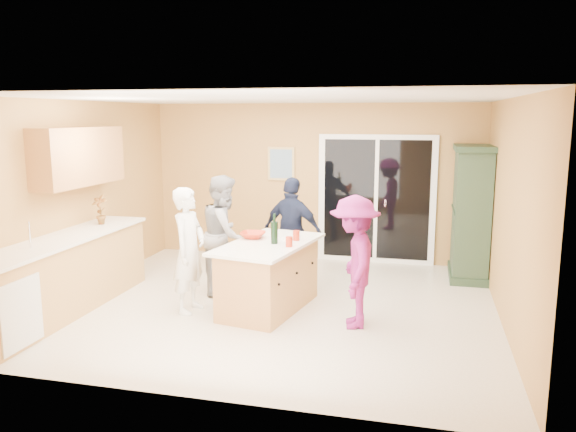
% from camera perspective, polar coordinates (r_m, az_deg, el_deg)
% --- Properties ---
extents(floor, '(5.50, 5.50, 0.00)m').
position_cam_1_polar(floor, '(7.30, -1.35, -9.01)').
color(floor, beige).
rests_on(floor, ground).
extents(ceiling, '(5.50, 5.00, 0.10)m').
position_cam_1_polar(ceiling, '(6.90, -1.44, 11.85)').
color(ceiling, silver).
rests_on(ceiling, wall_back).
extents(wall_back, '(5.50, 0.10, 2.60)m').
position_cam_1_polar(wall_back, '(9.39, 2.60, 3.45)').
color(wall_back, tan).
rests_on(wall_back, ground).
extents(wall_front, '(5.50, 0.10, 2.60)m').
position_cam_1_polar(wall_front, '(4.66, -9.46, -3.58)').
color(wall_front, tan).
rests_on(wall_front, ground).
extents(wall_left, '(0.10, 5.00, 2.60)m').
position_cam_1_polar(wall_left, '(8.14, -20.45, 1.78)').
color(wall_left, tan).
rests_on(wall_left, ground).
extents(wall_right, '(0.10, 5.00, 2.60)m').
position_cam_1_polar(wall_right, '(6.81, 21.56, 0.18)').
color(wall_right, tan).
rests_on(wall_right, ground).
extents(left_cabinet_run, '(0.65, 3.05, 1.24)m').
position_cam_1_polar(left_cabinet_run, '(7.29, -22.68, -6.02)').
color(left_cabinet_run, '#BC8A49').
rests_on(left_cabinet_run, floor).
extents(upper_cabinets, '(0.35, 1.60, 0.75)m').
position_cam_1_polar(upper_cabinets, '(7.82, -20.46, 5.70)').
color(upper_cabinets, '#BC8A49').
rests_on(upper_cabinets, wall_left).
extents(sliding_door, '(1.90, 0.07, 2.10)m').
position_cam_1_polar(sliding_door, '(9.25, 8.94, 1.66)').
color(sliding_door, white).
rests_on(sliding_door, floor).
extents(framed_picture, '(0.46, 0.04, 0.56)m').
position_cam_1_polar(framed_picture, '(9.46, -0.70, 5.33)').
color(framed_picture, tan).
rests_on(framed_picture, wall_back).
extents(kitchen_island, '(1.16, 1.76, 0.85)m').
position_cam_1_polar(kitchen_island, '(7.03, -1.97, -6.32)').
color(kitchen_island, '#BC8A49').
rests_on(kitchen_island, floor).
extents(green_hutch, '(0.57, 1.08, 1.97)m').
position_cam_1_polar(green_hutch, '(8.70, 18.09, 0.16)').
color(green_hutch, '#233926').
rests_on(green_hutch, floor).
extents(woman_white, '(0.42, 0.59, 1.55)m').
position_cam_1_polar(woman_white, '(6.98, -10.00, -3.44)').
color(woman_white, white).
rests_on(woman_white, floor).
extents(woman_grey, '(0.73, 0.88, 1.61)m').
position_cam_1_polar(woman_grey, '(7.68, -6.45, -1.85)').
color(woman_grey, gray).
rests_on(woman_grey, floor).
extents(woman_navy, '(0.98, 0.60, 1.55)m').
position_cam_1_polar(woman_navy, '(7.94, 0.46, -1.62)').
color(woman_navy, '#1B203D').
rests_on(woman_navy, floor).
extents(woman_magenta, '(0.72, 1.06, 1.52)m').
position_cam_1_polar(woman_magenta, '(6.43, 6.75, -4.66)').
color(woman_magenta, '#932072').
rests_on(woman_magenta, floor).
extents(serving_bowl, '(0.33, 0.33, 0.08)m').
position_cam_1_polar(serving_bowl, '(7.18, -3.59, -1.94)').
color(serving_bowl, '#AF2A13').
rests_on(serving_bowl, kitchen_island).
extents(tulip_vase, '(0.23, 0.18, 0.41)m').
position_cam_1_polar(tulip_vase, '(8.01, -18.54, 0.62)').
color(tulip_vase, '#AE2011').
rests_on(tulip_vase, left_cabinet_run).
extents(tumbler_near, '(0.09, 0.09, 0.12)m').
position_cam_1_polar(tumbler_near, '(6.69, 0.11, -2.63)').
color(tumbler_near, '#AF2A13').
rests_on(tumbler_near, kitchen_island).
extents(tumbler_far, '(0.09, 0.09, 0.12)m').
position_cam_1_polar(tumbler_far, '(7.03, 0.84, -2.00)').
color(tumbler_far, '#AF2A13').
rests_on(tumbler_far, kitchen_island).
extents(wine_bottle, '(0.09, 0.09, 0.37)m').
position_cam_1_polar(wine_bottle, '(6.84, -1.40, -1.63)').
color(wine_bottle, black).
rests_on(wine_bottle, kitchen_island).
extents(white_plate, '(0.22, 0.22, 0.01)m').
position_cam_1_polar(white_plate, '(7.12, 0.03, -2.30)').
color(white_plate, white).
rests_on(white_plate, kitchen_island).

